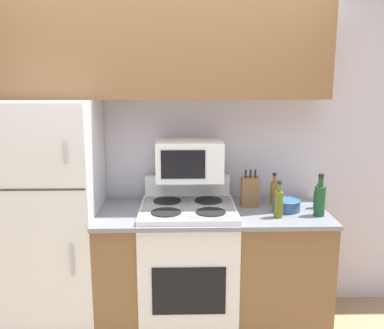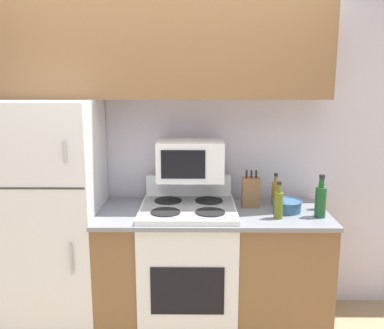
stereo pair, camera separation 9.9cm
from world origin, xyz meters
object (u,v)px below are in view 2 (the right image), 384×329
stove (188,266)px  bowl (287,206)px  knife_block (251,192)px  bottle_vinegar (275,192)px  bottle_wine_green (321,201)px  microwave (190,160)px  bottle_soy_sauce (319,200)px  bottle_olive_oil (279,204)px  refrigerator (55,217)px

stove → bowl: stove is taller
knife_block → bowl: size_ratio=1.36×
bowl → bottle_vinegar: (-0.06, 0.18, 0.05)m
bottle_wine_green → bottle_vinegar: 0.39m
microwave → bottle_soy_sauce: (0.94, -0.09, -0.28)m
stove → bottle_vinegar: (0.66, 0.18, 0.52)m
knife_block → bottle_olive_oil: bearing=-59.8°
bottle_wine_green → bottle_olive_oil: 0.30m
bottle_soy_sauce → knife_block: bearing=172.5°
knife_block → bottle_vinegar: size_ratio=1.17×
stove → bottle_soy_sauce: stove is taller
refrigerator → bottle_soy_sauce: size_ratio=9.48×
bottle_olive_oil → bottle_vinegar: size_ratio=1.08×
microwave → bottle_wine_green: bearing=-16.4°
knife_block → bottle_soy_sauce: bearing=-7.5°
bottle_olive_oil → microwave: bearing=154.1°
bottle_wine_green → bottle_vinegar: size_ratio=1.25×
refrigerator → knife_block: bearing=3.5°
microwave → bowl: (0.70, -0.15, -0.30)m
refrigerator → bowl: refrigerator is taller
bowl → stove: bearing=-179.9°
bottle_wine_green → microwave: bearing=163.6°
stove → bottle_vinegar: bottle_vinegar is taller
refrigerator → bowl: bearing=-1.1°
stove → knife_block: bearing=14.6°
bottle_wine_green → bottle_soy_sauce: bearing=77.3°
refrigerator → bottle_soy_sauce: bearing=0.7°
refrigerator → bottle_olive_oil: refrigerator is taller
bottle_olive_oil → bottle_soy_sauce: size_ratio=1.44×
bottle_wine_green → bottle_soy_sauce: size_ratio=1.67×
stove → microwave: 0.78m
bottle_olive_oil → bottle_vinegar: 0.33m
stove → bottle_vinegar: 0.85m
knife_block → bottle_soy_sauce: (0.49, -0.06, -0.04)m
knife_block → bowl: bearing=-25.8°
stove → bottle_olive_oil: (0.62, -0.15, 0.52)m
knife_block → microwave: bearing=176.7°
refrigerator → bottle_vinegar: (1.64, 0.15, 0.15)m
refrigerator → bottle_olive_oil: bearing=-6.4°
bowl → bottle_soy_sauce: (0.24, 0.06, 0.03)m
stove → bottle_wine_green: bottle_wine_green is taller
bottle_soy_sauce → microwave: bearing=174.5°
stove → bottle_soy_sauce: (0.95, 0.06, 0.49)m
bottle_vinegar → stove: bearing=-164.9°
bottle_wine_green → bottle_olive_oil: bearing=-174.1°
microwave → bottle_soy_sauce: 0.98m
stove → bowl: bearing=0.1°
knife_block → bottle_soy_sauce: knife_block is taller
microwave → stove: bearing=-95.5°
bowl → bottle_wine_green: bottle_wine_green is taller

